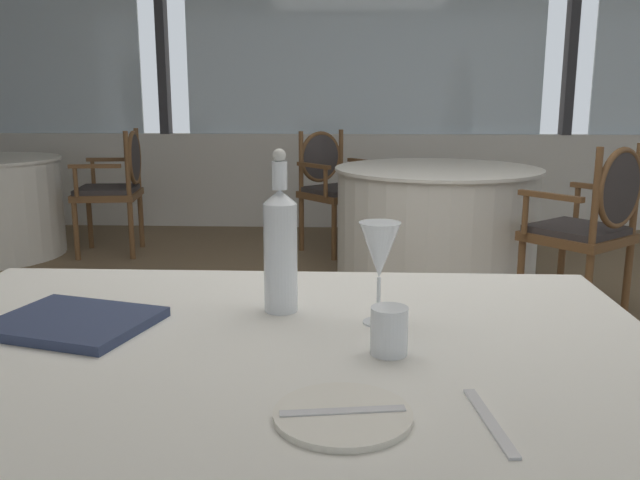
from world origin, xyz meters
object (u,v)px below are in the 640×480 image
at_px(wine_glass, 379,252).
at_px(dining_chair_1_0, 331,180).
at_px(water_tumbler, 389,331).
at_px(menu_book, 74,322).
at_px(side_plate, 343,415).
at_px(dining_chair_0_1, 118,181).
at_px(dining_chair_1_1, 593,218).
at_px(water_bottle, 280,247).

distance_m(wine_glass, dining_chair_1_0, 3.87).
height_order(water_tumbler, menu_book, water_tumbler).
xyz_separation_m(side_plate, dining_chair_0_1, (-1.75, 4.08, -0.18)).
bearing_deg(dining_chair_1_0, dining_chair_0_1, -124.16).
bearing_deg(dining_chair_1_1, water_bottle, 105.09).
xyz_separation_m(water_bottle, dining_chair_1_1, (1.43, 2.14, -0.32)).
bearing_deg(dining_chair_0_1, water_bottle, 107.06).
relative_size(side_plate, wine_glass, 0.97).
height_order(water_bottle, dining_chair_0_1, water_bottle).
xyz_separation_m(side_plate, dining_chair_1_1, (1.29, 2.63, -0.18)).
xyz_separation_m(water_bottle, water_tumbler, (0.22, -0.24, -0.10)).
bearing_deg(side_plate, water_bottle, 105.95).
height_order(side_plate, dining_chair_0_1, dining_chair_0_1).
xyz_separation_m(side_plate, dining_chair_1_0, (-0.14, 4.27, -0.19)).
height_order(menu_book, dining_chair_1_0, dining_chair_1_0).
height_order(water_tumbler, dining_chair_1_1, dining_chair_1_1).
bearing_deg(water_bottle, water_tumbler, -47.24).
height_order(dining_chair_0_1, dining_chair_1_0, dining_chair_0_1).
relative_size(wine_glass, dining_chair_1_0, 0.23).
relative_size(dining_chair_1_0, dining_chair_1_1, 0.97).
bearing_deg(dining_chair_1_1, dining_chair_0_1, 23.46).
bearing_deg(water_tumbler, side_plate, -107.71).
xyz_separation_m(dining_chair_1_0, dining_chair_1_1, (1.43, -1.64, 0.01)).
height_order(dining_chair_0_1, dining_chair_1_1, dining_chair_1_1).
relative_size(side_plate, water_tumbler, 2.33).
xyz_separation_m(menu_book, dining_chair_0_1, (-1.20, 3.71, -0.19)).
distance_m(water_tumbler, dining_chair_1_1, 2.68).
xyz_separation_m(wine_glass, dining_chair_0_1, (-1.82, 3.66, -0.33)).
height_order(wine_glass, dining_chair_1_0, wine_glass).
bearing_deg(dining_chair_1_0, water_tumbler, -37.91).
distance_m(menu_book, dining_chair_0_1, 3.90).
bearing_deg(dining_chair_1_0, menu_book, -47.11).
bearing_deg(water_bottle, wine_glass, -19.47).
xyz_separation_m(water_tumbler, menu_book, (-0.63, 0.12, -0.03)).
xyz_separation_m(water_bottle, dining_chair_0_1, (-1.61, 3.58, -0.32)).
bearing_deg(water_tumbler, dining_chair_1_1, 63.05).
distance_m(water_bottle, dining_chair_0_1, 3.94).
relative_size(wine_glass, menu_book, 0.71).
bearing_deg(dining_chair_1_1, wine_glass, 109.98).
xyz_separation_m(water_bottle, wine_glass, (0.21, -0.07, 0.01)).
distance_m(wine_glass, menu_book, 0.64).
relative_size(side_plate, dining_chair_1_0, 0.22).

